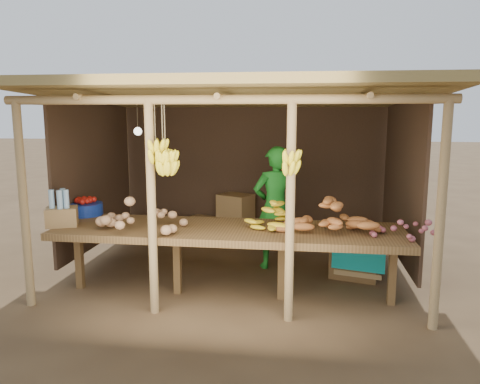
# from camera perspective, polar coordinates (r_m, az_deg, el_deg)

# --- Properties ---
(ground) EXTENTS (60.00, 60.00, 0.00)m
(ground) POSITION_cam_1_polar(r_m,az_deg,el_deg) (6.38, -0.00, -9.33)
(ground) COLOR brown
(ground) RESTS_ON ground
(stall_structure) EXTENTS (4.70, 3.50, 2.43)m
(stall_structure) POSITION_cam_1_polar(r_m,az_deg,el_deg) (6.07, 0.01, 8.17)
(stall_structure) COLOR #A58555
(stall_structure) RESTS_ON ground
(counter) EXTENTS (3.90, 1.05, 0.80)m
(counter) POSITION_cam_1_polar(r_m,az_deg,el_deg) (5.27, -1.41, -5.05)
(counter) COLOR brown
(counter) RESTS_ON ground
(potato_heap) EXTENTS (1.09, 0.74, 0.37)m
(potato_heap) POSITION_cam_1_polar(r_m,az_deg,el_deg) (5.29, -12.41, -2.48)
(potato_heap) COLOR tan
(potato_heap) RESTS_ON counter
(sweet_potato_heap) EXTENTS (1.02, 0.62, 0.36)m
(sweet_potato_heap) POSITION_cam_1_polar(r_m,az_deg,el_deg) (5.18, 10.96, -2.74)
(sweet_potato_heap) COLOR #B1652D
(sweet_potato_heap) RESTS_ON counter
(onion_heap) EXTENTS (0.70, 0.42, 0.35)m
(onion_heap) POSITION_cam_1_polar(r_m,az_deg,el_deg) (5.10, 19.86, -3.38)
(onion_heap) COLOR #AF5560
(onion_heap) RESTS_ON counter
(banana_pile) EXTENTS (0.65, 0.41, 0.35)m
(banana_pile) POSITION_cam_1_polar(r_m,az_deg,el_deg) (5.24, 4.08, -2.51)
(banana_pile) COLOR yellow
(banana_pile) RESTS_ON counter
(tomato_basin) EXTENTS (0.43, 0.43, 0.23)m
(tomato_basin) POSITION_cam_1_polar(r_m,az_deg,el_deg) (6.21, -18.35, -1.84)
(tomato_basin) COLOR navy
(tomato_basin) RESTS_ON counter
(bottle_box) EXTENTS (0.41, 0.37, 0.42)m
(bottle_box) POSITION_cam_1_polar(r_m,az_deg,el_deg) (5.70, -20.93, -2.27)
(bottle_box) COLOR olive
(bottle_box) RESTS_ON counter
(vendor) EXTENTS (0.71, 0.60, 1.65)m
(vendor) POSITION_cam_1_polar(r_m,az_deg,el_deg) (6.27, 4.27, -1.91)
(vendor) COLOR #1A771F
(vendor) RESTS_ON ground
(tarp_crate) EXTENTS (0.77, 0.70, 0.77)m
(tarp_crate) POSITION_cam_1_polar(r_m,az_deg,el_deg) (6.19, 13.92, -7.16)
(tarp_crate) COLOR brown
(tarp_crate) RESTS_ON ground
(carton_stack) EXTENTS (1.15, 0.56, 0.78)m
(carton_stack) POSITION_cam_1_polar(r_m,az_deg,el_deg) (7.49, -1.89, -3.72)
(carton_stack) COLOR olive
(carton_stack) RESTS_ON ground
(burlap_sacks) EXTENTS (0.81, 0.42, 0.57)m
(burlap_sacks) POSITION_cam_1_polar(r_m,az_deg,el_deg) (7.70, -9.47, -4.22)
(burlap_sacks) COLOR #422D1E
(burlap_sacks) RESTS_ON ground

